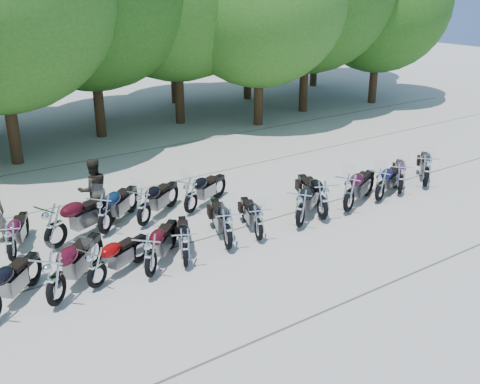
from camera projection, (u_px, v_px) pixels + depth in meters
ground at (273, 248)px, 14.73m from camera, size 90.00×90.00×0.00m
tree_8 at (380, 0)px, 29.79m from camera, size 7.53×7.53×9.25m
motorcycle_1 at (55, 278)px, 11.84m from camera, size 2.35×2.30×1.43m
motorcycle_2 at (96, 266)px, 12.57m from camera, size 2.16×1.49×1.18m
motorcycle_3 at (150, 254)px, 13.01m from camera, size 2.07×2.07×1.27m
motorcycle_4 at (185, 247)px, 13.50m from camera, size 1.49×2.11×1.16m
motorcycle_5 at (228, 228)px, 14.34m from camera, size 1.47×2.37×1.28m
motorcycle_6 at (259, 222)px, 14.87m from camera, size 1.32×2.12×1.15m
motorcycle_7 at (301, 207)px, 15.60m from camera, size 2.31×1.92×1.32m
motorcycle_8 at (323, 199)px, 16.09m from camera, size 1.59×2.51×1.36m
motorcycle_9 at (349, 192)px, 16.60m from camera, size 2.55×1.71×1.39m
motorcycle_10 at (381, 184)px, 17.46m from camera, size 2.28×1.43×1.24m
motorcycle_11 at (401, 178)px, 18.04m from camera, size 2.02×1.92×1.21m
motorcycle_12 at (427, 170)px, 18.62m from camera, size 2.20×2.02×1.30m
motorcycle_13 at (11, 241)px, 13.77m from camera, size 1.47×2.14×1.17m
motorcycle_14 at (55, 225)px, 14.35m from camera, size 2.63×1.70×1.43m
motorcycle_15 at (104, 213)px, 15.19m from camera, size 2.26×2.12×1.35m
motorcycle_16 at (143, 206)px, 15.69m from camera, size 2.31×1.90×1.31m
motorcycle_17 at (191, 195)px, 16.56m from camera, size 2.31×1.61×1.27m
rider_1 at (94, 190)px, 16.13m from camera, size 0.94×0.75×1.86m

